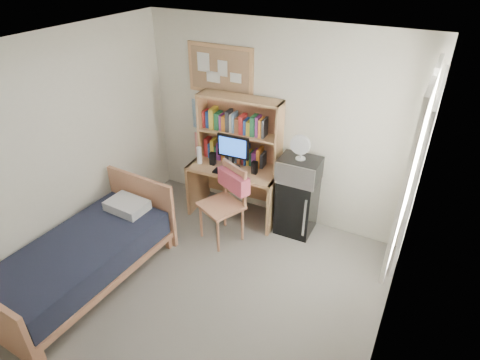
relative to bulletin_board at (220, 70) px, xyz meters
The scene contains 25 objects.
floor 2.95m from the bulletin_board, 69.48° to the right, with size 3.60×4.20×0.02m, color gray.
ceiling 2.33m from the bulletin_board, 69.48° to the right, with size 3.60×4.20×0.02m, color silver.
wall_back 1.00m from the bulletin_board, ahead, with size 3.60×0.04×2.60m, color white.
wall_left 2.40m from the bulletin_board, 116.08° to the right, with size 0.04×4.20×2.60m, color white.
wall_right 3.37m from the bulletin_board, 38.93° to the right, with size 0.04×4.20×2.60m, color white.
window_unit 2.70m from the bulletin_board, 19.26° to the right, with size 0.10×1.40×1.70m, color white.
curtain_left 2.83m from the bulletin_board, 27.19° to the right, with size 0.04×0.55×1.70m, color white.
curtain_right 2.57m from the bulletin_board, 10.96° to the right, with size 0.04×0.55×1.70m, color white.
bulletin_board is the anchor object (origin of this frame).
poster_wave 0.74m from the bulletin_board, behind, with size 0.30×0.01×0.42m, color #255F96.
poster_japan 1.18m from the bulletin_board, behind, with size 0.28×0.01×0.36m, color red.
desk 1.62m from the bulletin_board, 39.48° to the right, with size 1.21×0.61×0.76m, color tan.
desk_chair 1.72m from the bulletin_board, 61.35° to the right, with size 0.51×0.51×1.02m, color tan.
mini_fridge 1.99m from the bulletin_board, 11.06° to the right, with size 0.46×0.46×0.78m, color black.
bed 2.84m from the bulletin_board, 102.52° to the right, with size 0.97×1.95×0.54m, color black.
hutch 0.81m from the bulletin_board, 23.46° to the right, with size 1.12×0.28×0.91m, color tan.
monitor 1.07m from the bulletin_board, 44.23° to the right, with size 0.43×0.03×0.46m, color black.
keyboard 1.32m from the bulletin_board, 52.66° to the right, with size 0.42×0.13×0.02m, color black.
speaker_left 1.15m from the bulletin_board, 78.71° to the right, with size 0.07×0.07×0.17m, color black.
speaker_right 1.32m from the bulletin_board, 27.11° to the right, with size 0.07×0.07×0.17m, color black.
water_bottle 1.14m from the bulletin_board, 102.76° to the right, with size 0.07×0.07×0.24m, color silver.
hoodie 1.43m from the bulletin_board, 50.93° to the right, with size 0.48×0.15×0.23m, color #DD5467.
microwave 1.62m from the bulletin_board, 11.93° to the right, with size 0.50×0.38×0.29m, color #BABABF.
desk_fan 1.46m from the bulletin_board, 11.93° to the right, with size 0.24×0.24×0.30m, color silver.
pillow 2.06m from the bulletin_board, 107.24° to the right, with size 0.48×0.34×0.12m, color silver.
Camera 1 is at (1.81, -2.31, 3.34)m, focal length 30.00 mm.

